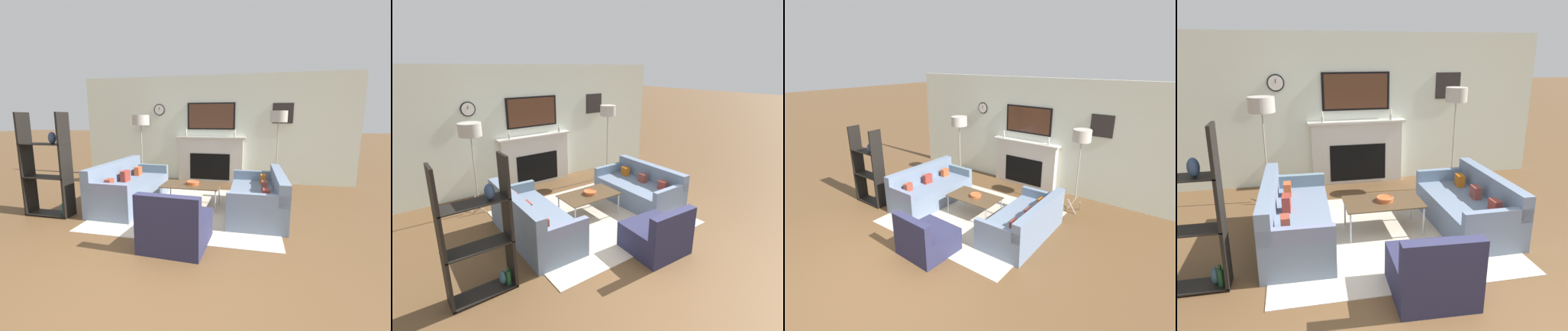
# 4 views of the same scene
# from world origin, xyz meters

# --- Properties ---
(ground_plane) EXTENTS (60.00, 60.00, 0.00)m
(ground_plane) POSITION_xyz_m (0.00, 0.00, 0.00)
(ground_plane) COLOR brown
(fireplace_wall) EXTENTS (7.04, 0.28, 2.70)m
(fireplace_wall) POSITION_xyz_m (0.00, 4.43, 1.21)
(fireplace_wall) COLOR silver
(fireplace_wall) RESTS_ON ground_plane
(area_rug) EXTENTS (3.01, 2.70, 0.01)m
(area_rug) POSITION_xyz_m (0.00, 2.13, 0.01)
(area_rug) COLOR beige
(area_rug) RESTS_ON ground_plane
(couch_left) EXTENTS (0.85, 1.88, 0.82)m
(couch_left) POSITION_xyz_m (-1.20, 2.13, 0.29)
(couch_left) COLOR slate
(couch_left) RESTS_ON ground_plane
(couch_right) EXTENTS (0.89, 1.76, 0.74)m
(couch_right) POSITION_xyz_m (1.20, 2.13, 0.26)
(couch_right) COLOR slate
(couch_right) RESTS_ON ground_plane
(armchair) EXTENTS (0.83, 0.83, 0.76)m
(armchair) POSITION_xyz_m (0.13, 0.72, 0.25)
(armchair) COLOR #292947
(armchair) RESTS_ON ground_plane
(coffee_table) EXTENTS (1.05, 0.62, 0.43)m
(coffee_table) POSITION_xyz_m (-0.01, 2.22, 0.41)
(coffee_table) COLOR #4C3823
(coffee_table) RESTS_ON ground_plane
(decorative_bowl) EXTENTS (0.23, 0.23, 0.06)m
(decorative_bowl) POSITION_xyz_m (0.02, 2.23, 0.47)
(decorative_bowl) COLOR #C05728
(decorative_bowl) RESTS_ON coffee_table
(floor_lamp_left) EXTENTS (0.41, 0.41, 1.71)m
(floor_lamp_left) POSITION_xyz_m (-1.60, 3.65, 1.56)
(floor_lamp_left) COLOR #9E998E
(floor_lamp_left) RESTS_ON ground_plane
(floor_lamp_right) EXTENTS (0.36, 0.36, 1.79)m
(floor_lamp_right) POSITION_xyz_m (1.60, 3.65, 1.63)
(floor_lamp_right) COLOR #9E998E
(floor_lamp_right) RESTS_ON ground_plane
(shelf_unit) EXTENTS (0.79, 0.28, 1.73)m
(shelf_unit) POSITION_xyz_m (-2.25, 1.32, 0.81)
(shelf_unit) COLOR black
(shelf_unit) RESTS_ON ground_plane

